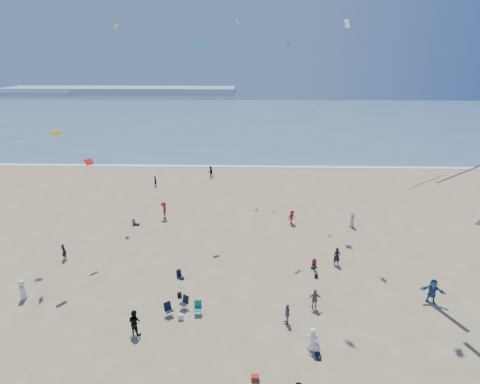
{
  "coord_description": "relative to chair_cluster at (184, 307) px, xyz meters",
  "views": [
    {
      "loc": [
        2.62,
        -14.69,
        17.24
      ],
      "look_at": [
        2.0,
        8.0,
        8.99
      ],
      "focal_mm": 28.0,
      "sensor_mm": 36.0,
      "label": 1
    }
  ],
  "objects": [
    {
      "name": "headland_near",
      "position": [
        -98.01,
        157.68,
        0.5
      ],
      "size": [
        40.0,
        14.0,
        2.0
      ],
      "primitive_type": "cube",
      "color": "#7A8EA8",
      "rests_on": "ground"
    },
    {
      "name": "ocean",
      "position": [
        1.99,
        87.68,
        -0.47
      ],
      "size": [
        220.0,
        100.0,
        0.06
      ],
      "primitive_type": "cube",
      "color": "#476B84",
      "rests_on": "ground"
    },
    {
      "name": "kites_aloft",
      "position": [
        10.87,
        6.46,
        14.88
      ],
      "size": [
        43.48,
        44.03,
        24.35
      ],
      "color": "white",
      "rests_on": "ground"
    },
    {
      "name": "headland_far",
      "position": [
        -58.01,
        162.68,
        1.1
      ],
      "size": [
        110.0,
        20.0,
        3.2
      ],
      "primitive_type": "cube",
      "color": "#7A8EA8",
      "rests_on": "ground"
    },
    {
      "name": "surf_line",
      "position": [
        1.99,
        37.68,
        -0.46
      ],
      "size": [
        220.0,
        1.2,
        0.08
      ],
      "primitive_type": "cube",
      "color": "white",
      "rests_on": "ground"
    },
    {
      "name": "black_backpack",
      "position": [
        -0.64,
        1.88,
        -0.31
      ],
      "size": [
        0.3,
        0.22,
        0.38
      ],
      "primitive_type": "cube",
      "color": "black",
      "rests_on": "ground"
    },
    {
      "name": "navy_bag",
      "position": [
        10.19,
        4.82,
        -0.33
      ],
      "size": [
        0.28,
        0.18,
        0.34
      ],
      "primitive_type": "cube",
      "color": "black",
      "rests_on": "ground"
    },
    {
      "name": "chair_cluster",
      "position": [
        0.0,
        0.0,
        0.0
      ],
      "size": [
        2.73,
        1.64,
        1.0
      ],
      "color": "black",
      "rests_on": "ground"
    },
    {
      "name": "standing_flyers",
      "position": [
        4.65,
        7.66,
        0.36
      ],
      "size": [
        31.83,
        40.55,
        1.94
      ],
      "color": "maroon",
      "rests_on": "ground"
    },
    {
      "name": "cooler",
      "position": [
        5.02,
        -5.74,
        -0.35
      ],
      "size": [
        0.45,
        0.3,
        0.3
      ],
      "primitive_type": "cube",
      "color": "#9E2316",
      "rests_on": "ground"
    },
    {
      "name": "seated_group",
      "position": [
        3.05,
        2.56,
        -0.08
      ],
      "size": [
        19.13,
        25.02,
        0.84
      ],
      "color": "silver",
      "rests_on": "ground"
    },
    {
      "name": "white_tote",
      "position": [
        -0.09,
        -0.71,
        -0.3
      ],
      "size": [
        0.35,
        0.2,
        0.4
      ],
      "primitive_type": "cube",
      "color": "silver",
      "rests_on": "ground"
    }
  ]
}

